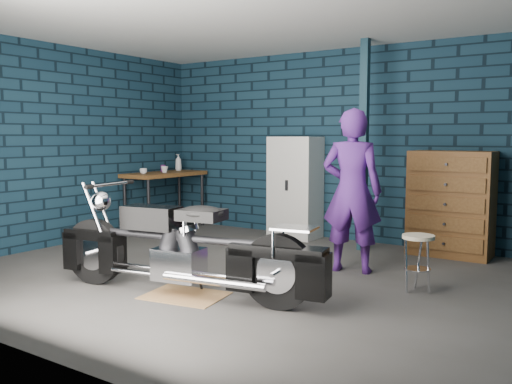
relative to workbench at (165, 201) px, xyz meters
The scene contains 15 objects.
ground 3.21m from the workbench, 32.53° to the right, with size 6.00×6.00×0.00m, color #43413F.
room_walls 3.26m from the workbench, 23.33° to the right, with size 6.02×5.01×2.71m.
support_post 3.36m from the workbench, ahead, with size 0.10×0.10×2.70m, color #102935.
workbench is the anchor object (origin of this frame).
drip_mat 3.76m from the workbench, 44.33° to the right, with size 0.73×0.55×0.01m, color olive.
motorcycle 3.73m from the workbench, 44.33° to the right, with size 2.34×0.63×1.03m, color black, non-canonical shape.
person 3.71m from the workbench, 14.05° to the right, with size 0.65×0.43×1.77m, color #4B1F75.
storage_bin 0.33m from the workbench, 76.09° to the left, with size 0.44×0.31×0.27m, color gray.
locker 2.15m from the workbench, 14.12° to the left, with size 0.69×0.49×1.47m, color silver.
tool_chest 4.31m from the workbench, ahead, with size 0.97×0.54×1.30m, color brown.
shop_stool 4.61m from the workbench, 16.13° to the right, with size 0.30×0.30×0.55m, color #C0B391, non-canonical shape.
cup_a 0.68m from the workbench, 90.33° to the right, with size 0.11×0.11×0.09m, color #C0B391.
cup_b 0.51m from the workbench, 48.17° to the right, with size 0.11×0.11×0.10m, color #C0B391.
mug_purple 0.54m from the workbench, 141.53° to the left, with size 0.08×0.08×0.11m, color #5D1861.
bottle 0.76m from the workbench, 104.87° to the left, with size 0.11×0.11×0.27m, color gray.
Camera 1 is at (3.24, -4.61, 1.47)m, focal length 38.00 mm.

